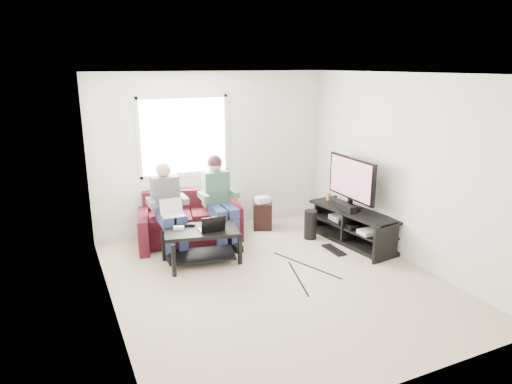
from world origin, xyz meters
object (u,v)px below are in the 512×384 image
at_px(coffee_table, 201,238).
at_px(subwoofer, 310,225).
at_px(tv, 351,180).
at_px(sofa, 190,222).
at_px(end_table, 262,214).
at_px(tv_stand, 353,228).

distance_m(coffee_table, subwoofer, 1.88).
bearing_deg(tv, sofa, 154.84).
relative_size(sofa, tv, 1.63).
distance_m(subwoofer, end_table, 0.89).
xyz_separation_m(tv_stand, tv, (-0.00, 0.10, 0.75)).
xyz_separation_m(sofa, coffee_table, (-0.11, -0.91, 0.08)).
height_order(sofa, tv_stand, sofa).
bearing_deg(coffee_table, subwoofer, 4.77).
height_order(coffee_table, subwoofer, coffee_table).
distance_m(tv_stand, subwoofer, 0.66).
bearing_deg(sofa, coffee_table, -97.05).
relative_size(coffee_table, tv, 1.01).
bearing_deg(subwoofer, tv_stand, -39.01).
bearing_deg(sofa, tv, -25.16).
xyz_separation_m(coffee_table, end_table, (1.37, 0.90, -0.12)).
bearing_deg(end_table, subwoofer, -55.98).
bearing_deg(tv_stand, end_table, 131.23).
xyz_separation_m(sofa, subwoofer, (1.76, -0.75, -0.06)).
distance_m(sofa, coffee_table, 0.92).
bearing_deg(subwoofer, sofa, 156.90).
height_order(tv, subwoofer, tv).
height_order(tv_stand, subwoofer, tv_stand).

